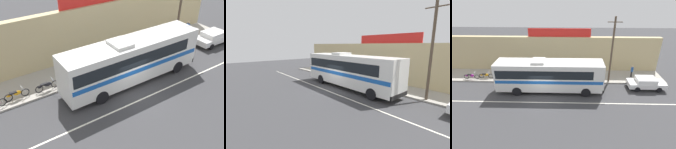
{
  "view_description": "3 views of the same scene",
  "coord_description": "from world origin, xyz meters",
  "views": [
    {
      "loc": [
        -9.94,
        -11.69,
        11.67
      ],
      "look_at": [
        -1.15,
        1.58,
        1.28
      ],
      "focal_mm": 40.31,
      "sensor_mm": 36.0,
      "label": 1
    },
    {
      "loc": [
        12.3,
        -9.57,
        4.61
      ],
      "look_at": [
        -0.57,
        1.27,
        1.32
      ],
      "focal_mm": 24.34,
      "sensor_mm": 36.0,
      "label": 2
    },
    {
      "loc": [
        2.87,
        -16.7,
        11.24
      ],
      "look_at": [
        2.35,
        2.07,
        1.86
      ],
      "focal_mm": 29.69,
      "sensor_mm": 36.0,
      "label": 3
    }
  ],
  "objects": [
    {
      "name": "sidewalk_slab",
      "position": [
        0.0,
        5.2,
        0.07
      ],
      "size": [
        30.0,
        3.6,
        0.14
      ],
      "primitive_type": "cube",
      "color": "#A8A399",
      "rests_on": "ground_plane"
    },
    {
      "name": "motorcycle_red",
      "position": [
        -5.52,
        3.96,
        0.57
      ],
      "size": [
        1.88,
        0.56,
        0.94
      ],
      "color": "black",
      "rests_on": "sidewalk_slab"
    },
    {
      "name": "storefront_facade",
      "position": [
        0.0,
        7.35,
        2.4
      ],
      "size": [
        30.0,
        0.7,
        4.8
      ],
      "primitive_type": "cube",
      "color": "tan",
      "rests_on": "ground_plane"
    },
    {
      "name": "road_center_stripe",
      "position": [
        0.0,
        -0.8,
        0.0
      ],
      "size": [
        30.0,
        0.14,
        0.01
      ],
      "primitive_type": "cube",
      "color": "silver",
      "rests_on": "ground_plane"
    },
    {
      "name": "parked_car",
      "position": [
        11.9,
        2.42,
        0.74
      ],
      "size": [
        4.21,
        1.9,
        1.37
      ],
      "color": "silver",
      "rests_on": "ground_plane"
    },
    {
      "name": "storefront_billboard",
      "position": [
        1.6,
        7.35,
        5.35
      ],
      "size": [
        8.24,
        0.12,
        1.1
      ],
      "primitive_type": "cube",
      "color": "red",
      "rests_on": "storefront_facade"
    },
    {
      "name": "utility_pole",
      "position": [
        7.84,
        3.8,
        4.21
      ],
      "size": [
        1.6,
        0.22,
        7.87
      ],
      "color": "brown",
      "rests_on": "sidewalk_slab"
    },
    {
      "name": "pedestrian_far_right",
      "position": [
        11.03,
        5.07,
        1.07
      ],
      "size": [
        0.3,
        0.48,
        1.61
      ],
      "color": "black",
      "rests_on": "sidewalk_slab"
    },
    {
      "name": "motorcycle_blue",
      "position": [
        -9.52,
        3.92,
        0.57
      ],
      "size": [
        1.96,
        0.56,
        0.94
      ],
      "color": "black",
      "rests_on": "sidewalk_slab"
    },
    {
      "name": "motorcycle_black",
      "position": [
        -3.75,
        4.07,
        0.57
      ],
      "size": [
        1.91,
        0.56,
        0.94
      ],
      "color": "black",
      "rests_on": "sidewalk_slab"
    },
    {
      "name": "intercity_bus",
      "position": [
        0.68,
        1.64,
        2.07
      ],
      "size": [
        11.77,
        2.62,
        3.78
      ],
      "color": "silver",
      "rests_on": "ground_plane"
    },
    {
      "name": "ground_plane",
      "position": [
        0.0,
        0.0,
        0.0
      ],
      "size": [
        70.0,
        70.0,
        0.0
      ],
      "primitive_type": "plane",
      "color": "#3A3A3D"
    },
    {
      "name": "motorcycle_purple",
      "position": [
        -7.75,
        4.16,
        0.57
      ],
      "size": [
        1.84,
        0.56,
        0.94
      ],
      "color": "black",
      "rests_on": "sidewalk_slab"
    }
  ]
}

